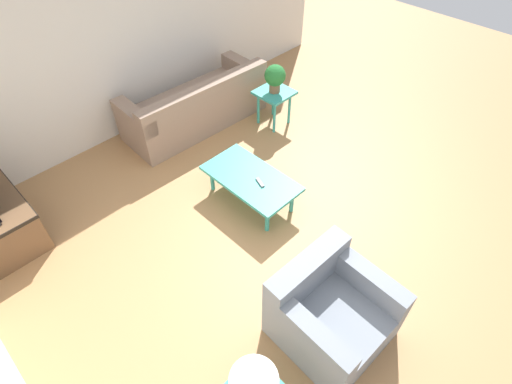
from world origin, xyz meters
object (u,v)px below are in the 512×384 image
object	(u,v)px
armchair	(329,312)
side_table_plant	(274,97)
potted_plant	(275,77)
coffee_table	(251,179)
sofa	(197,107)

from	to	relation	value
armchair	side_table_plant	world-z (taller)	armchair
side_table_plant	potted_plant	size ratio (longest dim) A/B	1.35
coffee_table	side_table_plant	xyz separation A→B (m)	(0.91, -1.38, 0.11)
sofa	coffee_table	bearing A→B (deg)	74.15
armchair	coffee_table	bearing A→B (deg)	70.20
coffee_table	armchair	bearing A→B (deg)	157.95
sofa	potted_plant	bearing A→B (deg)	138.80
armchair	potted_plant	distance (m)	3.35
sofa	side_table_plant	xyz separation A→B (m)	(-0.78, -0.82, 0.15)
sofa	side_table_plant	distance (m)	1.15
armchair	potted_plant	world-z (taller)	potted_plant
armchair	side_table_plant	distance (m)	3.33
sofa	coffee_table	size ratio (longest dim) A/B	1.87
sofa	armchair	bearing A→B (deg)	72.15
potted_plant	coffee_table	bearing A→B (deg)	123.49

